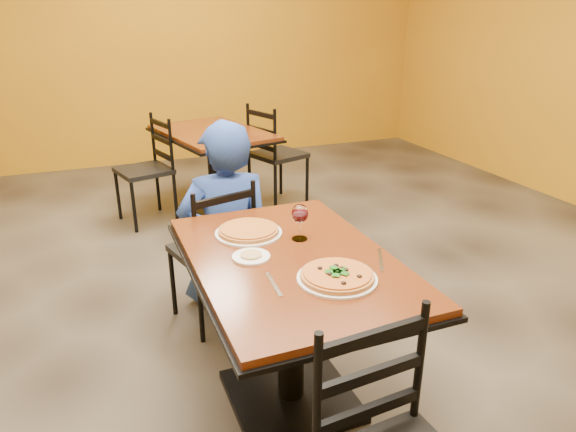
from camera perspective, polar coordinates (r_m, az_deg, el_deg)
name	(u,v)px	position (r m, az deg, el deg)	size (l,w,h in m)	color
floor	(257,341)	(2.96, -3.41, -13.62)	(7.00, 8.00, 0.01)	black
wall_back	(141,32)	(6.35, -15.93, 18.99)	(7.00, 0.01, 3.00)	#B98114
table_main	(291,297)	(2.26, 0.35, -8.91)	(0.83, 1.23, 0.75)	#60290F
table_second	(213,153)	(4.62, -8.25, 6.94)	(1.02, 1.30, 0.75)	#60290F
chair_main_far	(212,251)	(2.98, -8.43, -3.90)	(0.39, 0.39, 0.87)	black
chair_second_left	(144,171)	(4.55, -15.66, 4.79)	(0.41, 0.41, 0.90)	black
chair_second_right	(278,155)	(4.81, -1.11, 6.75)	(0.43, 0.43, 0.94)	black
diner	(226,215)	(3.11, -6.89, 0.16)	(0.58, 0.38, 1.15)	navy
plate_main	(337,279)	(2.00, 5.44, -6.90)	(0.31, 0.31, 0.01)	white
pizza_main	(337,275)	(1.99, 5.46, -6.49)	(0.28, 0.28, 0.02)	maroon
plate_far	(249,233)	(2.39, -4.38, -1.88)	(0.31, 0.31, 0.01)	white
pizza_far	(249,230)	(2.38, -4.39, -1.53)	(0.28, 0.28, 0.02)	#BD7424
side_plate	(251,257)	(2.16, -4.09, -4.51)	(0.16, 0.16, 0.01)	white
dip	(251,255)	(2.16, -4.10, -4.29)	(0.09, 0.09, 0.01)	tan
wine_glass	(300,221)	(2.30, 1.32, -0.51)	(0.08, 0.08, 0.18)	white
fork	(274,284)	(1.96, -1.60, -7.55)	(0.01, 0.19, 0.00)	silver
knife	(381,260)	(2.17, 10.19, -4.77)	(0.01, 0.21, 0.00)	silver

